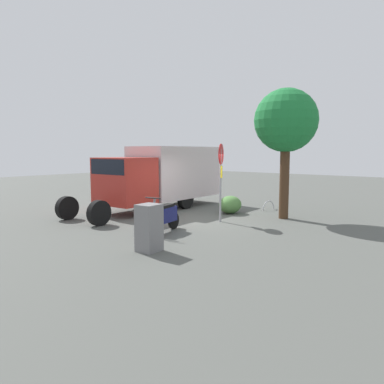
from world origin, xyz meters
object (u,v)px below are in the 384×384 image
at_px(box_truck_near, 161,174).
at_px(bike_rack_hoop, 268,210).
at_px(motorcycle, 164,216).
at_px(street_tree, 286,122).
at_px(stop_sign, 221,170).
at_px(utility_cabinet, 149,228).

bearing_deg(box_truck_near, bike_rack_hoop, 121.74).
bearing_deg(motorcycle, bike_rack_hoop, 164.99).
xyz_separation_m(box_truck_near, street_tree, (-1.17, 5.47, 2.13)).
bearing_deg(stop_sign, motorcycle, -7.61).
distance_m(box_truck_near, street_tree, 5.98).
xyz_separation_m(utility_cabinet, bike_rack_hoop, (-8.15, -0.85, -0.62)).
bearing_deg(bike_rack_hoop, motorcycle, -3.75).
relative_size(stop_sign, bike_rack_hoop, 3.38).
bearing_deg(utility_cabinet, box_truck_near, -138.23).
xyz_separation_m(box_truck_near, utility_cabinet, (5.45, 4.87, -0.96)).
distance_m(stop_sign, street_tree, 3.15).
relative_size(street_tree, utility_cabinet, 4.02).
xyz_separation_m(box_truck_near, motorcycle, (3.58, 3.60, -1.06)).
height_order(box_truck_near, bike_rack_hoop, box_truck_near).
bearing_deg(box_truck_near, stop_sign, 74.43).
bearing_deg(street_tree, bike_rack_hoop, -136.60).
distance_m(box_truck_near, stop_sign, 4.08).
bearing_deg(street_tree, utility_cabinet, -5.17).
height_order(utility_cabinet, bike_rack_hoop, utility_cabinet).
bearing_deg(street_tree, stop_sign, -35.69).
bearing_deg(box_truck_near, motorcycle, 43.00).
relative_size(street_tree, bike_rack_hoop, 5.85).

